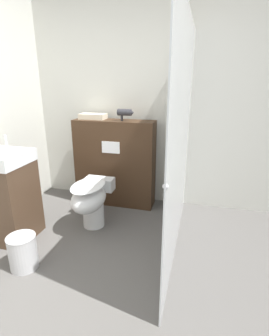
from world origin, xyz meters
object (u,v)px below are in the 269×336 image
(sink_vanity, at_px, (6,196))
(hair_drier, at_px, (125,113))
(toilet, at_px, (91,199))

(sink_vanity, xyz_separation_m, hair_drier, (0.94, 1.00, 0.73))
(sink_vanity, distance_m, hair_drier, 1.55)
(sink_vanity, relative_size, hair_drier, 5.39)
(toilet, distance_m, sink_vanity, 0.84)
(toilet, bearing_deg, sink_vanity, -153.10)
(toilet, bearing_deg, hair_drier, 72.19)
(toilet, height_order, sink_vanity, sink_vanity)
(toilet, height_order, hair_drier, hair_drier)
(sink_vanity, height_order, hair_drier, hair_drier)
(toilet, relative_size, hair_drier, 3.27)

